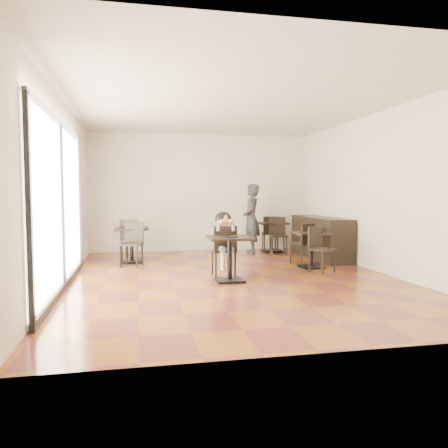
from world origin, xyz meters
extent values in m
cube|color=brown|center=(0.00, 0.00, 0.00)|extent=(6.00, 8.00, 0.01)
cube|color=silver|center=(0.00, 0.00, 3.20)|extent=(6.00, 8.00, 0.01)
cube|color=white|center=(0.00, 4.00, 1.60)|extent=(6.00, 0.01, 3.20)
cube|color=white|center=(0.00, -4.00, 1.60)|extent=(6.00, 0.01, 3.20)
cube|color=white|center=(-3.00, 0.00, 1.60)|extent=(0.01, 8.00, 3.20)
cube|color=white|center=(3.00, 0.00, 1.60)|extent=(0.01, 8.00, 3.20)
cube|color=white|center=(-2.97, -0.50, 1.40)|extent=(0.04, 4.50, 2.60)
cylinder|color=black|center=(-0.14, -0.47, 0.82)|extent=(0.27, 0.27, 0.02)
imported|color=#323136|center=(1.19, 3.06, 0.91)|extent=(0.54, 0.73, 1.83)
cube|color=black|center=(2.65, 2.00, 0.50)|extent=(0.60, 2.40, 1.00)
camera|label=1|loc=(-1.78, -7.94, 1.58)|focal=35.00mm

